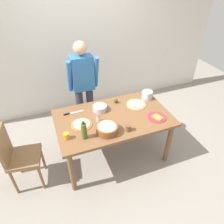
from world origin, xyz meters
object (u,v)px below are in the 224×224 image
at_px(mixing_bowl_steel, 100,108).
at_px(cup_small_brown, 128,128).
at_px(person_cook, 83,84).
at_px(cup_orange, 66,136).
at_px(chef_knife, 71,113).
at_px(popcorn_bowl, 107,128).
at_px(salt_shaker, 98,118).
at_px(chair_wooden_left, 17,155).
at_px(pizza_cooked_on_tray, 82,124).
at_px(avocado, 116,101).
at_px(steel_pot, 147,95).
at_px(plate_with_slice, 157,117).
at_px(dining_table, 113,122).
at_px(olive_oil_bottle, 84,131).
at_px(pizza_raw_on_board, 136,104).

distance_m(mixing_bowl_steel, cup_small_brown, 0.59).
height_order(person_cook, cup_small_brown, person_cook).
bearing_deg(cup_orange, chef_knife, 72.30).
bearing_deg(popcorn_bowl, salt_shaker, 97.78).
relative_size(chair_wooden_left, pizza_cooked_on_tray, 3.43).
xyz_separation_m(popcorn_bowl, avocado, (0.35, 0.58, -0.03)).
bearing_deg(steel_pot, cup_orange, -161.39).
bearing_deg(cup_orange, cup_small_brown, -9.80).
relative_size(pizza_cooked_on_tray, plate_with_slice, 1.07).
bearing_deg(dining_table, pizza_cooked_on_tray, -178.41).
bearing_deg(mixing_bowl_steel, chef_knife, 170.40).
bearing_deg(popcorn_bowl, olive_oil_bottle, -179.73).
bearing_deg(person_cook, chef_knife, -123.91).
distance_m(popcorn_bowl, avocado, 0.68).
bearing_deg(chair_wooden_left, popcorn_bowl, -11.56).
distance_m(person_cook, chef_knife, 0.59).
relative_size(chair_wooden_left, chef_knife, 3.27).
bearing_deg(steel_pot, popcorn_bowl, -148.71).
height_order(pizza_cooked_on_tray, plate_with_slice, plate_with_slice).
xyz_separation_m(pizza_cooked_on_tray, cup_small_brown, (0.54, -0.32, 0.03)).
xyz_separation_m(dining_table, person_cook, (-0.22, 0.76, 0.27)).
bearing_deg(person_cook, mixing_bowl_steel, -79.99).
height_order(dining_table, popcorn_bowl, popcorn_bowl).
distance_m(plate_with_slice, avocado, 0.67).
xyz_separation_m(person_cook, steel_pot, (0.89, -0.50, -0.11)).
height_order(cup_orange, cup_small_brown, same).
distance_m(plate_with_slice, chef_knife, 1.22).
distance_m(olive_oil_bottle, cup_small_brown, 0.57).
relative_size(plate_with_slice, cup_orange, 3.06).
xyz_separation_m(chef_knife, avocado, (0.70, 0.02, 0.03)).
xyz_separation_m(popcorn_bowl, cup_small_brown, (0.26, -0.07, -0.02)).
bearing_deg(chair_wooden_left, cup_orange, -15.07).
relative_size(chair_wooden_left, plate_with_slice, 3.65).
distance_m(popcorn_bowl, olive_oil_bottle, 0.30).
bearing_deg(cup_small_brown, cup_orange, 170.20).
bearing_deg(person_cook, avocado, -48.94).
height_order(dining_table, olive_oil_bottle, olive_oil_bottle).
bearing_deg(chef_knife, avocado, 2.03).
relative_size(pizza_raw_on_board, salt_shaker, 2.68).
bearing_deg(salt_shaker, dining_table, 3.25).
distance_m(dining_table, chair_wooden_left, 1.33).
height_order(dining_table, avocado, avocado).
height_order(dining_table, chair_wooden_left, chair_wooden_left).
distance_m(dining_table, avocado, 0.38).
height_order(dining_table, pizza_raw_on_board, pizza_raw_on_board).
bearing_deg(cup_orange, mixing_bowl_steel, 36.51).
bearing_deg(plate_with_slice, cup_orange, 178.57).
bearing_deg(chef_knife, steel_pot, -1.38).
distance_m(popcorn_bowl, mixing_bowl_steel, 0.49).
height_order(popcorn_bowl, chef_knife, popcorn_bowl).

